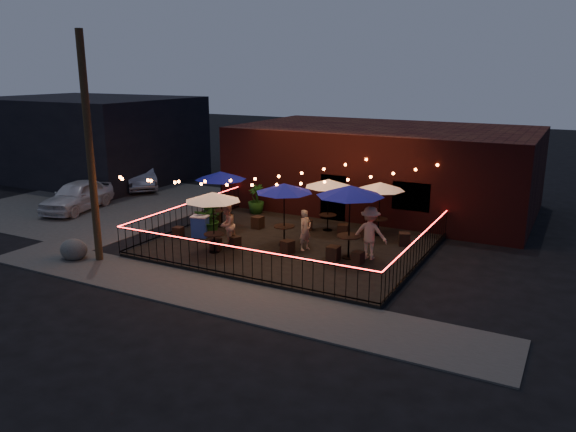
# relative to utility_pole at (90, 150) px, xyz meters

# --- Properties ---
(ground) EXTENTS (110.00, 110.00, 0.00)m
(ground) POSITION_rel_utility_pole_xyz_m (5.40, 2.60, -4.00)
(ground) COLOR black
(ground) RESTS_ON ground
(patio) EXTENTS (10.00, 8.00, 0.15)m
(patio) POSITION_rel_utility_pole_xyz_m (5.40, 4.60, -3.92)
(patio) COLOR black
(patio) RESTS_ON ground
(sidewalk) EXTENTS (18.00, 2.50, 0.05)m
(sidewalk) POSITION_rel_utility_pole_xyz_m (5.40, -0.65, -3.98)
(sidewalk) COLOR #3C3A38
(sidewalk) RESTS_ON ground
(parking_lot) EXTENTS (11.00, 12.00, 0.02)m
(parking_lot) POSITION_rel_utility_pole_xyz_m (-6.60, 6.60, -3.99)
(parking_lot) COLOR #3C3A38
(parking_lot) RESTS_ON ground
(brick_building) EXTENTS (14.00, 8.00, 4.00)m
(brick_building) POSITION_rel_utility_pole_xyz_m (6.40, 12.59, -2.00)
(brick_building) COLOR #350F0E
(brick_building) RESTS_ON ground
(background_building) EXTENTS (12.00, 9.00, 5.00)m
(background_building) POSITION_rel_utility_pole_xyz_m (-12.60, 11.60, -1.50)
(background_building) COLOR black
(background_building) RESTS_ON ground
(utility_pole) EXTENTS (0.26, 0.26, 8.00)m
(utility_pole) POSITION_rel_utility_pole_xyz_m (0.00, 0.00, 0.00)
(utility_pole) COLOR #352415
(utility_pole) RESTS_ON ground
(fence_front) EXTENTS (10.00, 0.04, 1.04)m
(fence_front) POSITION_rel_utility_pole_xyz_m (5.40, 0.60, -3.34)
(fence_front) COLOR black
(fence_front) RESTS_ON patio
(fence_left) EXTENTS (0.04, 8.00, 1.04)m
(fence_left) POSITION_rel_utility_pole_xyz_m (0.40, 4.60, -3.34)
(fence_left) COLOR black
(fence_left) RESTS_ON patio
(fence_right) EXTENTS (0.04, 8.00, 1.04)m
(fence_right) POSITION_rel_utility_pole_xyz_m (10.40, 4.60, -3.34)
(fence_right) COLOR black
(fence_right) RESTS_ON patio
(festoon_lights) EXTENTS (10.02, 8.72, 1.32)m
(festoon_lights) POSITION_rel_utility_pole_xyz_m (4.39, 4.30, -1.48)
(festoon_lights) COLOR orange
(festoon_lights) RESTS_ON ground
(cafe_table_0) EXTENTS (2.55, 2.55, 2.27)m
(cafe_table_0) POSITION_rel_utility_pole_xyz_m (3.36, 2.40, -1.78)
(cafe_table_0) COLOR black
(cafe_table_0) RESTS_ON patio
(cafe_table_1) EXTENTS (2.41, 2.41, 2.39)m
(cafe_table_1) POSITION_rel_utility_pole_xyz_m (1.60, 5.45, -1.67)
(cafe_table_1) COLOR black
(cafe_table_1) RESTS_ON patio
(cafe_table_2) EXTENTS (2.61, 2.61, 2.41)m
(cafe_table_2) POSITION_rel_utility_pole_xyz_m (5.22, 4.39, -1.65)
(cafe_table_2) COLOR black
(cafe_table_2) RESTS_ON patio
(cafe_table_3) EXTENTS (1.99, 1.99, 2.18)m
(cafe_table_3) POSITION_rel_utility_pole_xyz_m (5.87, 7.01, -1.86)
(cafe_table_3) COLOR black
(cafe_table_3) RESTS_ON patio
(cafe_table_4) EXTENTS (2.94, 2.94, 2.65)m
(cafe_table_4) POSITION_rel_utility_pole_xyz_m (7.98, 4.13, -1.43)
(cafe_table_4) COLOR black
(cafe_table_4) RESTS_ON patio
(cafe_table_5) EXTENTS (2.28, 2.28, 2.18)m
(cafe_table_5) POSITION_rel_utility_pole_xyz_m (7.96, 7.40, -1.86)
(cafe_table_5) COLOR black
(cafe_table_5) RESTS_ON patio
(bistro_chair_0) EXTENTS (0.40, 0.40, 0.43)m
(bistro_chair_0) POSITION_rel_utility_pole_xyz_m (0.99, 3.27, -3.64)
(bistro_chair_0) COLOR black
(bistro_chair_0) RESTS_ON patio
(bistro_chair_1) EXTENTS (0.45, 0.45, 0.44)m
(bistro_chair_1) POSITION_rel_utility_pole_xyz_m (3.28, 2.61, -3.63)
(bistro_chair_1) COLOR black
(bistro_chair_1) RESTS_ON patio
(bistro_chair_2) EXTENTS (0.38, 0.38, 0.42)m
(bistro_chair_2) POSITION_rel_utility_pole_xyz_m (1.05, 5.82, -3.64)
(bistro_chair_2) COLOR black
(bistro_chair_2) RESTS_ON patio
(bistro_chair_3) EXTENTS (0.46, 0.46, 0.51)m
(bistro_chair_3) POSITION_rel_utility_pole_xyz_m (3.11, 5.92, -3.60)
(bistro_chair_3) COLOR black
(bistro_chair_3) RESTS_ON patio
(bistro_chair_4) EXTENTS (0.47, 0.47, 0.43)m
(bistro_chair_4) POSITION_rel_utility_pole_xyz_m (3.72, 3.23, -3.63)
(bistro_chair_4) COLOR black
(bistro_chair_4) RESTS_ON patio
(bistro_chair_5) EXTENTS (0.50, 0.50, 0.48)m
(bistro_chair_5) POSITION_rel_utility_pole_xyz_m (5.81, 3.55, -3.61)
(bistro_chair_5) COLOR black
(bistro_chair_5) RESTS_ON patio
(bistro_chair_6) EXTENTS (0.45, 0.45, 0.42)m
(bistro_chair_6) POSITION_rel_utility_pole_xyz_m (5.11, 6.69, -3.64)
(bistro_chair_6) COLOR black
(bistro_chair_6) RESTS_ON patio
(bistro_chair_7) EXTENTS (0.50, 0.50, 0.49)m
(bistro_chair_7) POSITION_rel_utility_pole_xyz_m (6.77, 6.52, -3.60)
(bistro_chair_7) COLOR black
(bistro_chair_7) RESTS_ON patio
(bistro_chair_8) EXTENTS (0.42, 0.42, 0.50)m
(bistro_chair_8) POSITION_rel_utility_pole_xyz_m (7.59, 3.66, -3.60)
(bistro_chair_8) COLOR black
(bistro_chair_8) RESTS_ON patio
(bistro_chair_9) EXTENTS (0.42, 0.42, 0.43)m
(bistro_chair_9) POSITION_rel_utility_pole_xyz_m (8.50, 3.72, -3.64)
(bistro_chair_9) COLOR black
(bistro_chair_9) RESTS_ON patio
(bistro_chair_10) EXTENTS (0.35, 0.35, 0.40)m
(bistro_chair_10) POSITION_rel_utility_pole_xyz_m (7.59, 6.87, -3.65)
(bistro_chair_10) COLOR black
(bistro_chair_10) RESTS_ON patio
(bistro_chair_11) EXTENTS (0.54, 0.54, 0.49)m
(bistro_chair_11) POSITION_rel_utility_pole_xyz_m (9.31, 6.52, -3.60)
(bistro_chair_11) COLOR black
(bistro_chair_11) RESTS_ON patio
(patron_a) EXTENTS (0.52, 0.64, 1.53)m
(patron_a) POSITION_rel_utility_pole_xyz_m (6.20, 4.23, -3.08)
(patron_a) COLOR tan
(patron_a) RESTS_ON patio
(patron_b) EXTENTS (0.74, 0.90, 1.68)m
(patron_b) POSITION_rel_utility_pole_xyz_m (3.39, 3.21, -3.01)
(patron_b) COLOR tan
(patron_b) RESTS_ON patio
(patron_c) EXTENTS (1.28, 0.79, 1.90)m
(patron_c) POSITION_rel_utility_pole_xyz_m (8.67, 4.39, -2.90)
(patron_c) COLOR beige
(patron_c) RESTS_ON patio
(potted_shrub_a) EXTENTS (1.45, 1.34, 1.34)m
(potted_shrub_a) POSITION_rel_utility_pole_xyz_m (1.98, 4.12, -3.18)
(potted_shrub_a) COLOR #103A0B
(potted_shrub_a) RESTS_ON patio
(potted_shrub_b) EXTENTS (0.81, 0.68, 1.38)m
(potted_shrub_b) POSITION_rel_utility_pole_xyz_m (1.23, 4.93, -3.16)
(potted_shrub_b) COLOR #16390E
(potted_shrub_b) RESTS_ON patio
(potted_shrub_c) EXTENTS (0.89, 0.89, 1.36)m
(potted_shrub_c) POSITION_rel_utility_pole_xyz_m (1.73, 8.06, -3.17)
(potted_shrub_c) COLOR #0E3610
(potted_shrub_c) RESTS_ON patio
(cooler) EXTENTS (0.76, 0.63, 0.88)m
(cooler) POSITION_rel_utility_pole_xyz_m (1.74, 3.72, -3.40)
(cooler) COLOR #2040A1
(cooler) RESTS_ON patio
(boulder) EXTENTS (1.03, 0.90, 0.75)m
(boulder) POSITION_rel_utility_pole_xyz_m (-0.89, -0.34, -3.62)
(boulder) COLOR #494844
(boulder) RESTS_ON ground
(car_white) EXTENTS (2.64, 4.57, 1.46)m
(car_white) POSITION_rel_utility_pole_xyz_m (-6.54, 4.93, -3.27)
(car_white) COLOR silver
(car_white) RESTS_ON ground
(car_silver) EXTENTS (4.39, 4.10, 1.47)m
(car_silver) POSITION_rel_utility_pole_xyz_m (-7.53, 10.32, -3.26)
(car_silver) COLOR gray
(car_silver) RESTS_ON ground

